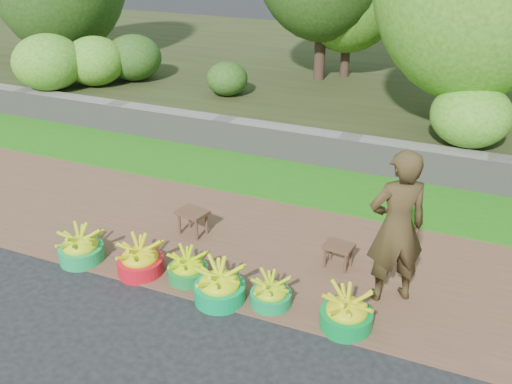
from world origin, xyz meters
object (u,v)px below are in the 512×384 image
at_px(basin_a, 81,248).
at_px(basin_b, 140,260).
at_px(basin_d, 220,286).
at_px(stool_right, 338,249).
at_px(vendor_woman, 397,228).
at_px(stool_left, 193,216).
at_px(basin_c, 188,268).
at_px(basin_e, 271,293).
at_px(basin_f, 347,313).

height_order(basin_a, basin_b, basin_b).
bearing_deg(basin_d, stool_right, 48.28).
xyz_separation_m(basin_a, vendor_woman, (3.52, 0.71, 0.70)).
xyz_separation_m(basin_a, stool_left, (0.93, 1.05, 0.11)).
bearing_deg(vendor_woman, basin_d, -7.16).
relative_size(stool_left, stool_right, 1.17).
height_order(basin_c, basin_d, basin_d).
distance_m(basin_b, stool_left, 1.01).
xyz_separation_m(basin_a, basin_e, (2.39, 0.09, -0.03)).
distance_m(stool_left, vendor_woman, 2.67).
bearing_deg(stool_left, basin_a, -131.41).
height_order(basin_a, basin_e, basin_a).
height_order(basin_e, stool_right, basin_e).
bearing_deg(vendor_woman, basin_c, -17.20).
xyz_separation_m(basin_d, vendor_woman, (1.65, 0.76, 0.69)).
bearing_deg(vendor_woman, basin_e, -2.94).
relative_size(basin_e, vendor_woman, 0.26).
bearing_deg(basin_f, basin_a, -178.97).
xyz_separation_m(basin_c, vendor_woman, (2.15, 0.56, 0.72)).
xyz_separation_m(basin_c, basin_e, (1.03, -0.06, -0.01)).
bearing_deg(basin_d, stool_left, 130.33).
distance_m(basin_b, basin_e, 1.60).
bearing_deg(basin_d, basin_e, 14.83).
relative_size(basin_a, basin_b, 0.99).
distance_m(basin_c, basin_e, 1.03).
height_order(stool_left, stool_right, stool_left).
height_order(basin_d, stool_left, basin_d).
distance_m(basin_c, vendor_woman, 2.34).
xyz_separation_m(stool_left, vendor_woman, (2.59, -0.34, 0.59)).
relative_size(basin_b, vendor_woman, 0.31).
height_order(basin_d, basin_f, basin_d).
height_order(basin_c, stool_right, basin_c).
relative_size(basin_b, basin_f, 1.01).
xyz_separation_m(basin_d, basin_e, (0.53, 0.14, -0.04)).
bearing_deg(basin_a, stool_right, 20.34).
xyz_separation_m(basin_b, basin_f, (2.43, -0.00, -0.00)).
bearing_deg(basin_f, vendor_woman, 65.79).
relative_size(basin_b, basin_e, 1.21).
bearing_deg(basin_a, basin_d, -1.42).
bearing_deg(stool_right, basin_f, -69.48).
height_order(basin_a, basin_c, basin_a).
relative_size(basin_d, basin_f, 1.04).
distance_m(basin_e, stool_right, 1.07).
height_order(basin_d, stool_right, basin_d).
bearing_deg(basin_b, basin_d, -5.58).
relative_size(basin_f, stool_right, 1.47).
bearing_deg(basin_e, basin_c, 176.93).
bearing_deg(basin_e, basin_f, -2.53).
distance_m(basin_d, stool_right, 1.48).
relative_size(basin_c, basin_f, 0.87).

